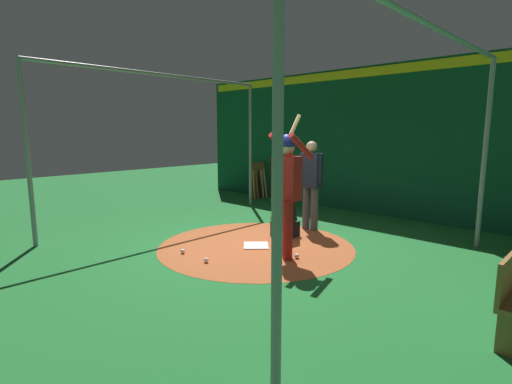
# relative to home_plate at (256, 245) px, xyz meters

# --- Properties ---
(ground_plane) EXTENTS (26.93, 26.93, 0.00)m
(ground_plane) POSITION_rel_home_plate_xyz_m (0.00, 0.00, -0.01)
(ground_plane) COLOR #1E6B2D
(dirt_circle) EXTENTS (3.37, 3.37, 0.01)m
(dirt_circle) POSITION_rel_home_plate_xyz_m (0.00, 0.00, -0.01)
(dirt_circle) COLOR #AD562D
(dirt_circle) RESTS_ON ground
(home_plate) EXTENTS (0.59, 0.59, 0.01)m
(home_plate) POSITION_rel_home_plate_xyz_m (0.00, 0.00, 0.00)
(home_plate) COLOR white
(home_plate) RESTS_ON dirt_circle
(batter) EXTENTS (0.68, 0.49, 2.24)m
(batter) POSITION_rel_home_plate_xyz_m (0.04, 0.71, 1.18)
(batter) COLOR maroon
(batter) RESTS_ON ground
(catcher) EXTENTS (0.58, 0.40, 0.95)m
(catcher) POSITION_rel_home_plate_xyz_m (-0.79, -0.03, 0.36)
(catcher) COLOR black
(catcher) RESTS_ON ground
(umpire) EXTENTS (0.22, 0.49, 1.77)m
(umpire) POSITION_rel_home_plate_xyz_m (-1.57, -0.00, 0.99)
(umpire) COLOR #4C4C51
(umpire) RESTS_ON ground
(back_wall) EXTENTS (0.22, 10.93, 3.46)m
(back_wall) POSITION_rel_home_plate_xyz_m (-3.91, 0.00, 1.73)
(back_wall) COLOR #0F472D
(back_wall) RESTS_ON ground
(cage_frame) EXTENTS (5.38, 5.60, 3.17)m
(cage_frame) POSITION_rel_home_plate_xyz_m (0.00, 0.00, 2.17)
(cage_frame) COLOR gray
(cage_frame) RESTS_ON ground
(bat_rack) EXTENTS (0.94, 0.20, 1.05)m
(bat_rack) POSITION_rel_home_plate_xyz_m (-3.66, -3.32, 0.48)
(bat_rack) COLOR olive
(bat_rack) RESTS_ON ground
(baseball_0) EXTENTS (0.07, 0.07, 0.07)m
(baseball_0) POSITION_rel_home_plate_xyz_m (1.13, -0.56, 0.03)
(baseball_0) COLOR white
(baseball_0) RESTS_ON dirt_circle
(baseball_1) EXTENTS (0.07, 0.07, 0.07)m
(baseball_1) POSITION_rel_home_plate_xyz_m (1.14, 0.05, 0.03)
(baseball_1) COLOR white
(baseball_1) RESTS_ON dirt_circle
(baseball_2) EXTENTS (0.07, 0.07, 0.07)m
(baseball_2) POSITION_rel_home_plate_xyz_m (0.04, 0.92, 0.03)
(baseball_2) COLOR white
(baseball_2) RESTS_ON dirt_circle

